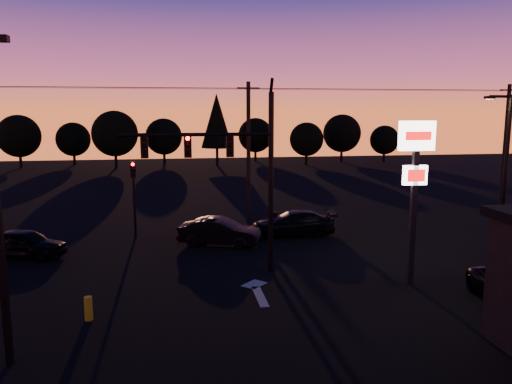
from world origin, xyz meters
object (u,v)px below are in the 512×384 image
at_px(pylon_sign, 415,167).
at_px(car_left, 25,243).
at_px(car_mid, 220,232).
at_px(car_right, 293,223).
at_px(traffic_signal_mast, 235,164).
at_px(bollard, 88,308).
at_px(streetlight, 504,166).
at_px(secondary_signal, 134,188).

distance_m(pylon_sign, car_left, 18.86).
height_order(car_mid, car_right, car_mid).
xyz_separation_m(traffic_signal_mast, car_right, (4.14, 6.30, -4.22)).
bearing_deg(bollard, car_right, 47.00).
distance_m(streetlight, car_mid, 15.10).
bearing_deg(car_right, car_left, -77.92).
height_order(traffic_signal_mast, car_left, traffic_signal_mast).
relative_size(traffic_signal_mast, pylon_sign, 1.26).
height_order(car_left, car_mid, car_mid).
bearing_deg(secondary_signal, pylon_sign, -39.77).
relative_size(secondary_signal, car_left, 1.06).
distance_m(traffic_signal_mast, secondary_signal, 9.19).
bearing_deg(streetlight, car_left, 173.55).
height_order(secondary_signal, streetlight, streetlight).
bearing_deg(streetlight, car_mid, 166.65).
xyz_separation_m(traffic_signal_mast, car_mid, (-0.24, 4.89, -4.21)).
distance_m(traffic_signal_mast, streetlight, 14.10).
bearing_deg(car_right, pylon_sign, 22.34).
xyz_separation_m(car_left, car_right, (14.15, 2.07, 0.02)).
height_order(streetlight, bollard, streetlight).
xyz_separation_m(pylon_sign, car_mid, (-7.34, 7.38, -4.18)).
distance_m(car_mid, car_right, 4.60).
bearing_deg(pylon_sign, car_mid, 134.84).
xyz_separation_m(secondary_signal, pylon_sign, (12.00, -9.99, 2.05)).
bearing_deg(bollard, pylon_sign, 7.66).
xyz_separation_m(bollard, car_right, (9.80, 10.51, 0.30)).
bearing_deg(car_mid, car_left, 114.10).
bearing_deg(secondary_signal, car_left, -147.38).
bearing_deg(traffic_signal_mast, streetlight, 6.14).
height_order(traffic_signal_mast, secondary_signal, traffic_signal_mast).
height_order(traffic_signal_mast, car_mid, traffic_signal_mast).
bearing_deg(car_right, bollard, -39.26).
height_order(secondary_signal, bollard, secondary_signal).
xyz_separation_m(traffic_signal_mast, car_left, (-10.01, 4.22, -4.24)).
bearing_deg(bollard, traffic_signal_mast, 36.66).
height_order(streetlight, car_left, streetlight).
bearing_deg(secondary_signal, streetlight, -17.56).
height_order(pylon_sign, car_right, pylon_sign).
height_order(traffic_signal_mast, car_right, traffic_signal_mast).
relative_size(streetlight, bollard, 9.52).
bearing_deg(streetlight, car_right, 154.11).
relative_size(streetlight, car_right, 1.62).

